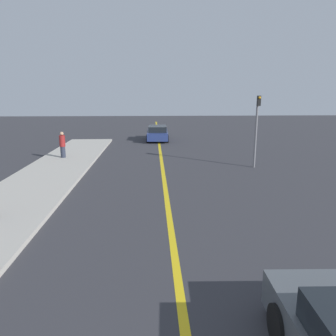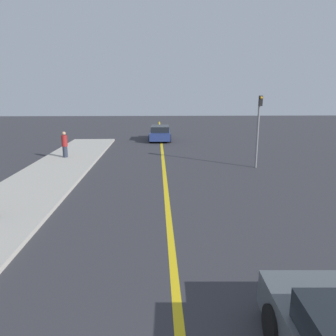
{
  "view_description": "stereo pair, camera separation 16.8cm",
  "coord_description": "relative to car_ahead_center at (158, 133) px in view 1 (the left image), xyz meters",
  "views": [
    {
      "loc": [
        -0.55,
        0.23,
        4.22
      ],
      "look_at": [
        0.04,
        12.59,
        1.34
      ],
      "focal_mm": 35.0,
      "sensor_mm": 36.0,
      "label": 1
    },
    {
      "loc": [
        -0.38,
        0.22,
        4.22
      ],
      "look_at": [
        0.04,
        12.59,
        1.34
      ],
      "focal_mm": 35.0,
      "sensor_mm": 36.0,
      "label": 2
    }
  ],
  "objects": [
    {
      "name": "road_center_line",
      "position": [
        0.1,
        -11.28,
        -0.63
      ],
      "size": [
        0.2,
        60.0,
        0.01
      ],
      "color": "gold",
      "rests_on": "ground_plane"
    },
    {
      "name": "sidewalk_left",
      "position": [
        -5.79,
        -14.68,
        -0.56
      ],
      "size": [
        3.51,
        29.2,
        0.15
      ],
      "color": "#ADA89E",
      "rests_on": "ground_plane"
    },
    {
      "name": "car_ahead_center",
      "position": [
        0.0,
        0.0,
        0.0
      ],
      "size": [
        1.96,
        4.33,
        1.31
      ],
      "rotation": [
        0.0,
        0.0,
        -0.02
      ],
      "color": "navy",
      "rests_on": "ground_plane"
    },
    {
      "name": "pedestrian_by_sign",
      "position": [
        -6.13,
        -8.34,
        0.34
      ],
      "size": [
        0.36,
        0.36,
        1.64
      ],
      "color": "#282D3D",
      "rests_on": "sidewalk_left"
    },
    {
      "name": "traffic_light",
      "position": [
        5.34,
        -11.06,
        1.84
      ],
      "size": [
        0.18,
        0.4,
        4.03
      ],
      "color": "slate",
      "rests_on": "ground_plane"
    }
  ]
}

